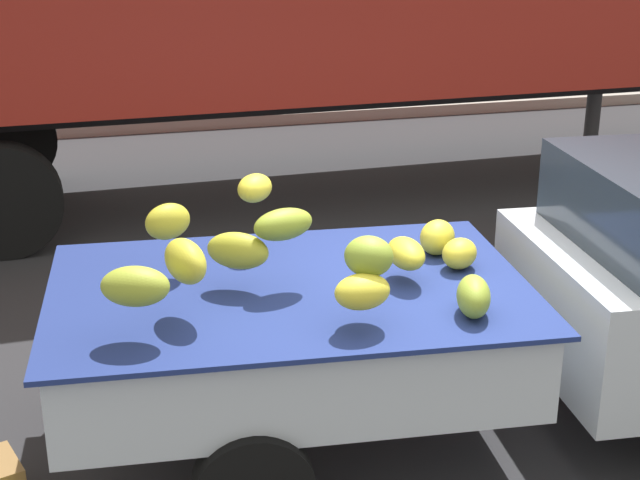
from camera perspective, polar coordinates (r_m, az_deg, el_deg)
ground at (r=6.11m, az=6.17°, el=-11.76°), size 220.00×220.00×0.00m
curb_strip at (r=14.11m, az=-6.45°, el=7.38°), size 80.00×0.80×0.16m
pickup_truck at (r=6.11m, az=16.54°, el=-3.18°), size 5.03×2.18×1.70m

